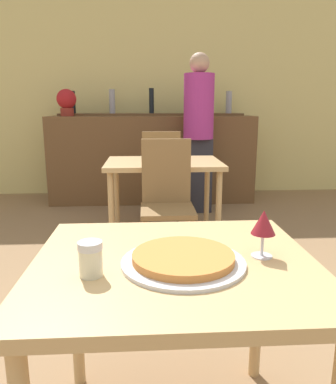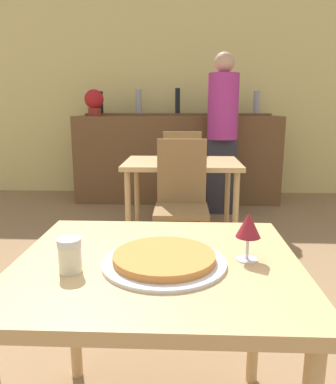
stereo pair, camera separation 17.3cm
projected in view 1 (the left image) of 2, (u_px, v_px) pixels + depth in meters
wall_back at (151, 93)px, 5.18m from camera, size 8.00×0.05×2.80m
dining_table_near at (174, 284)px, 1.24m from camera, size 0.92×0.82×0.73m
dining_table_far at (163, 171)px, 3.34m from camera, size 1.01×0.72×0.74m
bar_counter at (152, 159)px, 4.88m from camera, size 2.60×0.56×1.10m
bar_back_shelf at (151, 111)px, 4.88m from camera, size 2.39×0.24×0.35m
chair_far_side_front at (167, 195)px, 2.85m from camera, size 0.40×0.40×0.98m
chair_far_side_back at (161, 172)px, 3.87m from camera, size 0.40×0.40×0.98m
pizza_tray at (183, 259)px, 1.18m from camera, size 0.39×0.39×0.04m
cheese_shaker at (91, 259)px, 1.09m from camera, size 0.07×0.07×0.11m
person_standing at (198, 128)px, 4.25m from camera, size 0.34×0.34×1.80m
wine_glass at (264, 224)px, 1.22m from camera, size 0.08×0.08×0.16m
potted_plant at (67, 101)px, 4.60m from camera, size 0.24×0.24×0.33m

